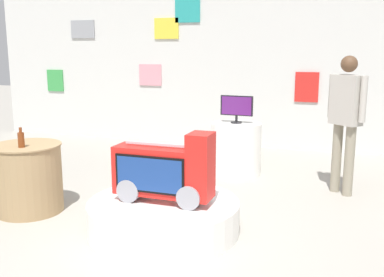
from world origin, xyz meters
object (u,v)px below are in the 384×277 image
(tv_on_left_rear, at_px, (237,107))
(side_table_round, at_px, (28,177))
(display_pedestal_left_rear, at_px, (236,148))
(bottle_on_side_table, at_px, (21,139))
(novelty_firetruck_tv, at_px, (165,173))
(main_display_pedestal, at_px, (164,216))
(shopper_browsing_near_truck, at_px, (346,114))

(tv_on_left_rear, xyz_separation_m, side_table_round, (-1.86, -2.26, -0.59))
(display_pedestal_left_rear, xyz_separation_m, bottle_on_side_table, (-1.80, -2.40, 0.48))
(novelty_firetruck_tv, xyz_separation_m, side_table_round, (-1.66, 0.08, -0.21))
(main_display_pedestal, relative_size, tv_on_left_rear, 3.16)
(novelty_firetruck_tv, relative_size, side_table_round, 1.29)
(shopper_browsing_near_truck, bearing_deg, side_table_round, -152.35)
(main_display_pedestal, bearing_deg, side_table_round, 177.41)
(tv_on_left_rear, height_order, bottle_on_side_table, tv_on_left_rear)
(main_display_pedestal, distance_m, display_pedestal_left_rear, 2.35)
(bottle_on_side_table, bearing_deg, novelty_firetruck_tv, 1.94)
(main_display_pedestal, xyz_separation_m, tv_on_left_rear, (0.21, 2.33, 0.82))
(main_display_pedestal, xyz_separation_m, novelty_firetruck_tv, (0.02, -0.01, 0.45))
(display_pedestal_left_rear, height_order, shopper_browsing_near_truck, shopper_browsing_near_truck)
(bottle_on_side_table, bearing_deg, display_pedestal_left_rear, 53.02)
(main_display_pedestal, bearing_deg, shopper_browsing_near_truck, 47.17)
(display_pedestal_left_rear, height_order, bottle_on_side_table, bottle_on_side_table)
(main_display_pedestal, distance_m, tv_on_left_rear, 2.48)
(main_display_pedestal, relative_size, shopper_browsing_near_truck, 0.88)
(display_pedestal_left_rear, xyz_separation_m, side_table_round, (-1.86, -2.26, 0.02))
(novelty_firetruck_tv, distance_m, shopper_browsing_near_truck, 2.51)
(display_pedestal_left_rear, relative_size, shopper_browsing_near_truck, 0.43)
(main_display_pedestal, relative_size, novelty_firetruck_tv, 1.52)
(main_display_pedestal, height_order, display_pedestal_left_rear, display_pedestal_left_rear)
(display_pedestal_left_rear, distance_m, shopper_browsing_near_truck, 1.69)
(novelty_firetruck_tv, height_order, side_table_round, novelty_firetruck_tv)
(novelty_firetruck_tv, xyz_separation_m, tv_on_left_rear, (0.20, 2.34, 0.37))
(main_display_pedestal, height_order, bottle_on_side_table, bottle_on_side_table)
(main_display_pedestal, xyz_separation_m, shopper_browsing_near_truck, (1.69, 1.82, 0.85))
(display_pedestal_left_rear, relative_size, bottle_on_side_table, 3.45)
(side_table_round, bearing_deg, display_pedestal_left_rear, 50.55)
(side_table_round, relative_size, shopper_browsing_near_truck, 0.45)
(tv_on_left_rear, distance_m, shopper_browsing_near_truck, 1.56)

